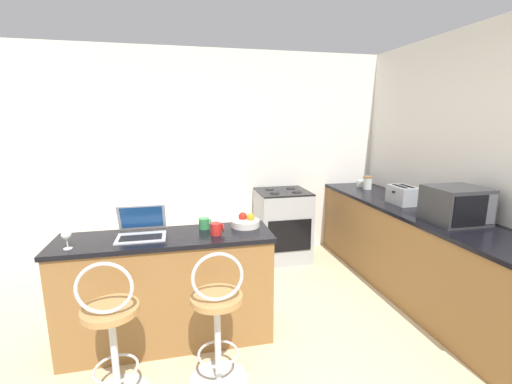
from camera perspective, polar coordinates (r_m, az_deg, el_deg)
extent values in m
cube|color=silver|center=(4.40, -7.79, 5.86)|extent=(12.00, 0.06, 2.60)
cube|color=olive|center=(2.90, -14.33, -15.75)|extent=(1.60, 0.47, 0.85)
cube|color=black|center=(2.73, -14.81, -7.45)|extent=(1.63, 0.50, 0.03)
cube|color=olive|center=(3.90, 24.72, -9.14)|extent=(0.64, 2.93, 0.85)
cube|color=black|center=(3.78, 25.30, -2.82)|extent=(0.67, 2.96, 0.03)
cylinder|color=silver|center=(2.53, -22.48, -23.84)|extent=(0.04, 0.04, 0.60)
torus|color=silver|center=(2.59, -22.30, -25.54)|extent=(0.28, 0.28, 0.02)
cylinder|color=#B7844C|center=(2.37, -23.11, -17.65)|extent=(0.34, 0.34, 0.04)
torus|color=silver|center=(2.20, -23.96, -14.48)|extent=(0.32, 0.02, 0.32)
cylinder|color=silver|center=(2.69, -6.23, -28.73)|extent=(0.40, 0.40, 0.02)
cylinder|color=silver|center=(2.50, -6.40, -23.43)|extent=(0.04, 0.04, 0.60)
torus|color=silver|center=(2.56, -6.34, -25.14)|extent=(0.28, 0.28, 0.02)
cylinder|color=#B7844C|center=(2.33, -6.58, -17.16)|extent=(0.34, 0.34, 0.04)
torus|color=silver|center=(2.16, -6.42, -13.92)|extent=(0.32, 0.02, 0.32)
cube|color=#B7BABF|center=(2.72, -18.58, -7.20)|extent=(0.36, 0.24, 0.01)
cube|color=black|center=(2.70, -18.63, -7.20)|extent=(0.30, 0.13, 0.00)
cube|color=#B7BABF|center=(2.82, -18.48, -4.04)|extent=(0.36, 0.10, 0.22)
cube|color=#19478C|center=(2.81, -18.49, -4.02)|extent=(0.31, 0.08, 0.18)
cube|color=#2D2D30|center=(3.40, 30.31, -1.86)|extent=(0.45, 0.38, 0.31)
cube|color=black|center=(3.23, 32.14, -2.70)|extent=(0.32, 0.01, 0.25)
cube|color=#4C4C51|center=(3.38, 34.59, -2.42)|extent=(0.09, 0.01, 0.25)
cube|color=#9EA3A8|center=(3.91, 23.24, -0.47)|extent=(0.20, 0.31, 0.19)
cube|color=black|center=(3.87, 22.87, 0.90)|extent=(0.04, 0.21, 0.00)
cube|color=black|center=(3.92, 23.84, 0.94)|extent=(0.04, 0.21, 0.00)
cube|color=black|center=(3.84, 21.93, 0.00)|extent=(0.02, 0.02, 0.02)
cube|color=#9EA3A8|center=(4.40, 4.41, -5.60)|extent=(0.63, 0.60, 0.87)
cube|color=black|center=(4.13, 5.65, -7.29)|extent=(0.54, 0.01, 0.39)
cube|color=black|center=(4.29, 4.50, 0.06)|extent=(0.63, 0.60, 0.02)
cylinder|color=black|center=(4.13, 3.11, -0.17)|extent=(0.11, 0.11, 0.01)
cylinder|color=black|center=(4.22, 6.83, 0.01)|extent=(0.11, 0.11, 0.01)
cylinder|color=black|center=(4.36, 2.25, 0.48)|extent=(0.11, 0.11, 0.01)
cylinder|color=black|center=(4.44, 5.80, 0.64)|extent=(0.11, 0.11, 0.01)
cylinder|color=#338447|center=(2.82, -8.64, -5.22)|extent=(0.09, 0.09, 0.09)
torus|color=#338447|center=(2.83, -7.54, -5.07)|extent=(0.01, 0.06, 0.06)
cylinder|color=silver|center=(2.71, -28.85, -8.26)|extent=(0.06, 0.06, 0.00)
cylinder|color=silver|center=(2.70, -28.93, -7.51)|extent=(0.01, 0.01, 0.07)
sphere|color=silver|center=(2.68, -29.07, -6.24)|extent=(0.07, 0.07, 0.07)
cylinder|color=red|center=(2.67, -6.69, -6.13)|extent=(0.08, 0.08, 0.09)
torus|color=red|center=(2.67, -5.52, -5.96)|extent=(0.01, 0.06, 0.06)
cylinder|color=white|center=(4.74, 16.98, 1.36)|extent=(0.09, 0.09, 0.09)
torus|color=white|center=(4.76, 17.57, 1.44)|extent=(0.01, 0.06, 0.06)
cylinder|color=silver|center=(4.60, 18.09, 1.37)|extent=(0.11, 0.11, 0.15)
cylinder|color=olive|center=(4.59, 18.15, 2.39)|extent=(0.11, 0.11, 0.02)
cylinder|color=silver|center=(2.85, -1.77, -5.23)|extent=(0.23, 0.23, 0.05)
sphere|color=red|center=(2.87, -2.22, -4.09)|extent=(0.07, 0.07, 0.07)
sphere|color=orange|center=(2.85, -0.89, -4.26)|extent=(0.07, 0.07, 0.07)
sphere|color=#66B233|center=(2.85, -0.83, -4.32)|extent=(0.06, 0.06, 0.06)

